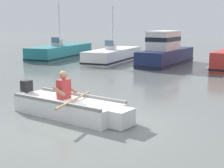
{
  "coord_description": "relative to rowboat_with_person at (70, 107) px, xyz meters",
  "views": [
    {
      "loc": [
        4.0,
        -7.02,
        2.45
      ],
      "look_at": [
        -0.36,
        2.49,
        0.55
      ],
      "focal_mm": 54.79,
      "sensor_mm": 36.0,
      "label": 1
    }
  ],
  "objects": [
    {
      "name": "ground_plane",
      "position": [
        0.65,
        -0.48,
        -0.25
      ],
      "size": [
        120.0,
        120.0,
        0.0
      ],
      "primitive_type": "plane",
      "color": "slate"
    },
    {
      "name": "moored_boat_teal",
      "position": [
        -8.48,
        12.62,
        0.17
      ],
      "size": [
        2.27,
        6.66,
        4.51
      ],
      "color": "#1E727A",
      "rests_on": "ground"
    },
    {
      "name": "moored_boat_white",
      "position": [
        -4.28,
        12.2,
        0.12
      ],
      "size": [
        1.83,
        5.91,
        3.39
      ],
      "color": "white",
      "rests_on": "ground"
    },
    {
      "name": "rowboat_with_person",
      "position": [
        0.0,
        0.0,
        0.0
      ],
      "size": [
        3.71,
        2.07,
        1.19
      ],
      "color": "white",
      "rests_on": "ground"
    },
    {
      "name": "moored_boat_navy",
      "position": [
        -0.74,
        11.62,
        0.48
      ],
      "size": [
        2.12,
        5.44,
        1.97
      ],
      "color": "#19234C",
      "rests_on": "ground"
    }
  ]
}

